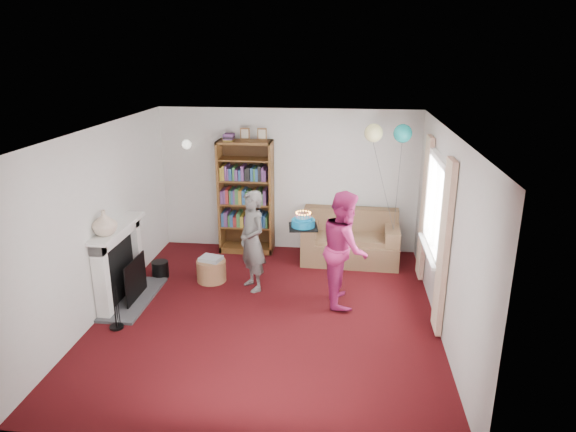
# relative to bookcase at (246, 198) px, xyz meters

# --- Properties ---
(ground) EXTENTS (5.00, 5.00, 0.00)m
(ground) POSITION_rel_bookcase_xyz_m (0.72, -2.30, -0.97)
(ground) COLOR black
(ground) RESTS_ON ground
(wall_back) EXTENTS (4.50, 0.02, 2.50)m
(wall_back) POSITION_rel_bookcase_xyz_m (0.72, 0.21, 0.28)
(wall_back) COLOR silver
(wall_back) RESTS_ON ground
(wall_left) EXTENTS (0.02, 5.00, 2.50)m
(wall_left) POSITION_rel_bookcase_xyz_m (-1.54, -2.30, 0.28)
(wall_left) COLOR silver
(wall_left) RESTS_ON ground
(wall_right) EXTENTS (0.02, 5.00, 2.50)m
(wall_right) POSITION_rel_bookcase_xyz_m (2.98, -2.30, 0.28)
(wall_right) COLOR silver
(wall_right) RESTS_ON ground
(ceiling) EXTENTS (4.50, 5.00, 0.01)m
(ceiling) POSITION_rel_bookcase_xyz_m (0.72, -2.30, 1.54)
(ceiling) COLOR white
(ceiling) RESTS_ON wall_back
(fireplace) EXTENTS (0.55, 1.80, 1.12)m
(fireplace) POSITION_rel_bookcase_xyz_m (-1.37, -2.11, -0.46)
(fireplace) COLOR #3F3F42
(fireplace) RESTS_ON ground
(window_bay) EXTENTS (0.14, 2.02, 2.20)m
(window_bay) POSITION_rel_bookcase_xyz_m (2.92, -1.70, 0.24)
(window_bay) COLOR white
(window_bay) RESTS_ON ground
(wall_sconce) EXTENTS (0.16, 0.23, 0.16)m
(wall_sconce) POSITION_rel_bookcase_xyz_m (-1.03, 0.06, 0.91)
(wall_sconce) COLOR gold
(wall_sconce) RESTS_ON ground
(bookcase) EXTENTS (0.94, 0.42, 2.19)m
(bookcase) POSITION_rel_bookcase_xyz_m (0.00, 0.00, 0.00)
(bookcase) COLOR #472B14
(bookcase) RESTS_ON ground
(sofa) EXTENTS (1.61, 0.85, 0.85)m
(sofa) POSITION_rel_bookcase_xyz_m (1.83, -0.24, -0.65)
(sofa) COLOR brown
(sofa) RESTS_ON ground
(wicker_basket) EXTENTS (0.45, 0.45, 0.40)m
(wicker_basket) POSITION_rel_bookcase_xyz_m (-0.31, -1.34, -0.78)
(wicker_basket) COLOR #9E6F4A
(wicker_basket) RESTS_ON ground
(person_striped) EXTENTS (0.62, 0.66, 1.52)m
(person_striped) POSITION_rel_bookcase_xyz_m (0.38, -1.53, -0.21)
(person_striped) COLOR black
(person_striped) RESTS_ON ground
(person_magenta) EXTENTS (0.70, 0.86, 1.63)m
(person_magenta) POSITION_rel_bookcase_xyz_m (1.73, -1.80, -0.15)
(person_magenta) COLOR #AA225F
(person_magenta) RESTS_ON ground
(birthday_cake) EXTENTS (0.39, 0.39, 0.22)m
(birthday_cake) POSITION_rel_bookcase_xyz_m (1.15, -1.87, 0.22)
(birthday_cake) COLOR black
(birthday_cake) RESTS_ON ground
(balloons) EXTENTS (0.73, 0.29, 1.71)m
(balloons) POSITION_rel_bookcase_xyz_m (2.33, -0.50, 1.25)
(balloons) COLOR #3F3F3F
(balloons) RESTS_ON ground
(mantel_vase) EXTENTS (0.38, 0.38, 0.33)m
(mantel_vase) POSITION_rel_bookcase_xyz_m (-1.40, -2.45, 0.32)
(mantel_vase) COLOR beige
(mantel_vase) RESTS_ON fireplace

